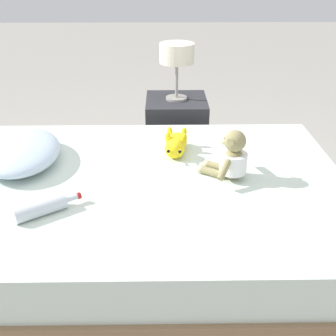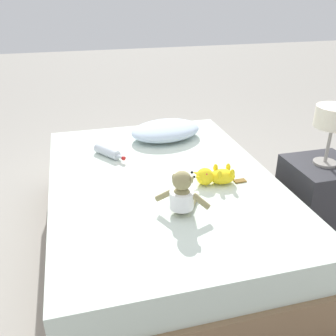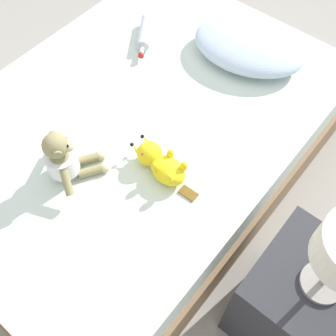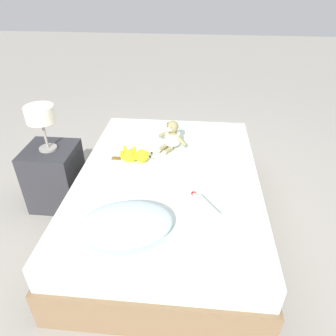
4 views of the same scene
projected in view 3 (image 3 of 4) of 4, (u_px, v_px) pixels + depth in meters
name	position (u px, v px, depth m)	size (l,w,h in m)	color
ground_plane	(141.00, 171.00, 2.18)	(16.00, 16.00, 0.00)	#9E998E
bed	(138.00, 145.00, 1.98)	(1.35, 1.91, 0.48)	#846647
pillow	(249.00, 46.00, 1.91)	(0.60, 0.50, 0.12)	silver
plush_monkey	(65.00, 159.00, 1.52)	(0.26, 0.25, 0.24)	#8E8456
plush_yellow_creature	(160.00, 163.00, 1.57)	(0.33, 0.12, 0.10)	yellow
glass_bottle	(145.00, 33.00, 2.00)	(0.19, 0.25, 0.06)	silver
nightstand	(298.00, 304.00, 1.55)	(0.40, 0.40, 0.54)	#2D2D33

